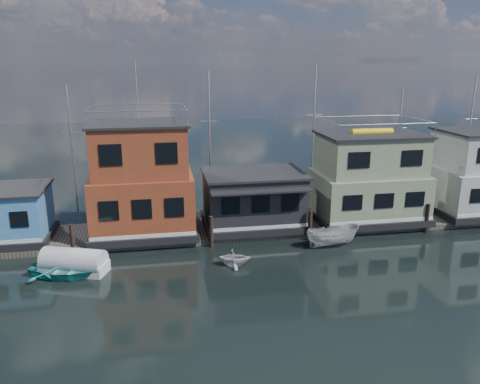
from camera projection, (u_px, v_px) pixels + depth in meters
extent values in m
plane|color=black|center=(310.00, 309.00, 23.96)|extent=(160.00, 160.00, 0.00)
cube|color=#595147|center=(260.00, 227.00, 35.27)|extent=(48.00, 5.00, 0.40)
cube|color=black|center=(4.00, 236.00, 32.09)|extent=(6.40, 4.90, 0.50)
cube|color=#4988C8|center=(0.00, 212.00, 31.61)|extent=(6.00, 4.50, 3.00)
cube|color=black|center=(145.00, 228.00, 33.70)|extent=(7.40, 5.90, 0.50)
cube|color=brown|center=(143.00, 200.00, 33.13)|extent=(7.00, 5.50, 3.74)
cube|color=brown|center=(140.00, 150.00, 32.15)|extent=(6.30, 4.95, 3.46)
cube|color=black|center=(139.00, 123.00, 31.66)|extent=(6.65, 5.23, 0.16)
cylinder|color=silver|center=(137.00, 92.00, 31.09)|extent=(0.08, 0.08, 4.00)
cube|color=black|center=(253.00, 221.00, 35.06)|extent=(7.40, 5.40, 0.50)
cube|color=black|center=(253.00, 197.00, 34.53)|extent=(7.00, 5.00, 3.40)
cube|color=black|center=(254.00, 173.00, 34.05)|extent=(7.30, 5.30, 0.16)
cube|color=black|center=(262.00, 191.00, 31.56)|extent=(7.00, 1.20, 0.12)
cube|color=black|center=(366.00, 215.00, 36.59)|extent=(8.40, 5.90, 0.50)
cube|color=gray|center=(367.00, 193.00, 36.10)|extent=(8.00, 5.50, 3.12)
cube|color=gray|center=(370.00, 154.00, 35.29)|extent=(7.20, 4.95, 2.88)
cube|color=black|center=(372.00, 134.00, 34.88)|extent=(7.60, 5.23, 0.16)
cylinder|color=yellow|center=(372.00, 132.00, 34.83)|extent=(3.20, 0.56, 0.56)
cube|color=black|center=(480.00, 208.00, 38.30)|extent=(8.40, 5.90, 0.50)
cylinder|color=#2D2116|center=(73.00, 240.00, 30.16)|extent=(0.28, 0.28, 2.20)
cylinder|color=#2D2116|center=(211.00, 232.00, 31.69)|extent=(0.28, 0.28, 2.20)
cylinder|color=#2D2116|center=(310.00, 225.00, 32.88)|extent=(0.28, 0.28, 2.20)
cylinder|color=#2D2116|center=(427.00, 218.00, 34.42)|extent=(0.28, 0.28, 2.20)
cylinder|color=silver|center=(72.00, 152.00, 37.20)|extent=(0.16, 0.16, 10.50)
cylinder|color=silver|center=(70.00, 133.00, 36.77)|extent=(1.40, 0.06, 0.06)
cylinder|color=silver|center=(210.00, 142.00, 38.94)|extent=(0.16, 0.16, 11.50)
cylinder|color=silver|center=(209.00, 121.00, 38.47)|extent=(1.40, 0.06, 0.06)
cylinder|color=silver|center=(313.00, 136.00, 40.40)|extent=(0.16, 0.16, 12.00)
cylinder|color=silver|center=(314.00, 115.00, 39.91)|extent=(1.40, 0.06, 0.06)
cylinder|color=silver|center=(398.00, 145.00, 42.03)|extent=(0.16, 0.16, 10.00)
cylinder|color=silver|center=(399.00, 128.00, 41.63)|extent=(1.40, 0.06, 0.06)
cylinder|color=silver|center=(468.00, 137.00, 43.09)|extent=(0.16, 0.16, 11.00)
cylinder|color=silver|center=(471.00, 119.00, 42.64)|extent=(1.40, 0.06, 0.06)
imported|color=teal|center=(62.00, 270.00, 27.50)|extent=(4.85, 4.23, 0.84)
imported|color=beige|center=(333.00, 236.00, 31.91)|extent=(3.85, 1.59, 1.46)
cube|color=silver|center=(74.00, 267.00, 28.09)|extent=(4.22, 2.75, 0.66)
cylinder|color=silver|center=(74.00, 261.00, 27.99)|extent=(4.08, 2.78, 1.60)
imported|color=silver|center=(234.00, 257.00, 28.96)|extent=(2.35, 2.13, 1.09)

